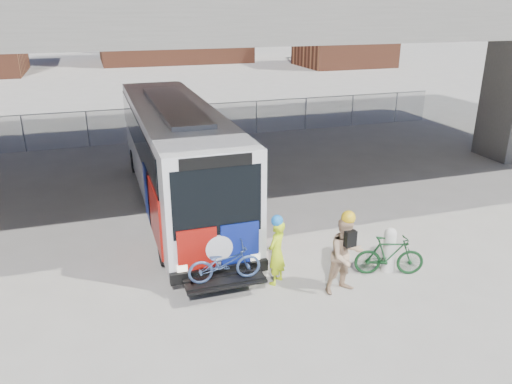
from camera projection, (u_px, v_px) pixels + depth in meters
name	position (u px, v px, depth m)	size (l,w,h in m)	color
ground	(255.00, 227.00, 16.34)	(160.00, 160.00, 0.00)	#9E9991
bus	(176.00, 148.00, 17.53)	(2.67, 12.91, 3.69)	silver
overpass	(220.00, 13.00, 17.58)	(40.00, 16.00, 7.95)	#605E59
chainlink_fence	(185.00, 113.00, 26.50)	(30.00, 0.06, 30.00)	gray
brick_buildings	(136.00, 17.00, 57.65)	(54.00, 22.00, 12.00)	brown
bollard	(389.00, 248.00, 13.43)	(0.33, 0.33, 1.28)	white
cyclist_hivis	(277.00, 251.00, 12.75)	(0.75, 0.74, 1.92)	#CEF319
cyclist_tan	(346.00, 254.00, 12.33)	(1.06, 0.87, 2.20)	tan
bike_parked	(389.00, 256.00, 13.28)	(0.52, 1.85, 1.11)	#133D1C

